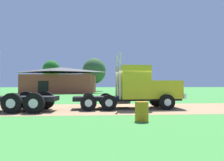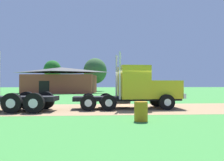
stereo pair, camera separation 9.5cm
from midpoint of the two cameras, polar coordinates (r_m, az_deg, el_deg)
The scene contains 7 objects.
ground_plane at distance 15.22m, azimuth 5.48°, elevation -7.18°, with size 200.00×200.00×0.00m, color #3D883A.
dirt_track at distance 15.22m, azimuth 5.48°, elevation -7.16°, with size 120.00×6.59×0.01m, color #9F7D57.
truck_foreground_white at distance 15.13m, azimuth 6.81°, elevation -2.08°, with size 7.38×2.79×3.73m.
steel_barrel at distance 10.01m, azimuth 7.43°, elevation -7.94°, with size 0.60×0.60×0.87m, color #B27214.
shed_building at distance 42.01m, azimuth -13.37°, elevation -0.02°, with size 13.92×9.09×4.78m.
tree_left at distance 55.02m, azimuth -15.49°, elevation 2.68°, with size 4.11×4.11×7.37m.
tree_mid at distance 52.23m, azimuth -4.69°, elevation 2.49°, with size 5.48×5.48×7.79m.
Camera 1 is at (-2.61, -14.91, 1.66)m, focal length 35.29 mm.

